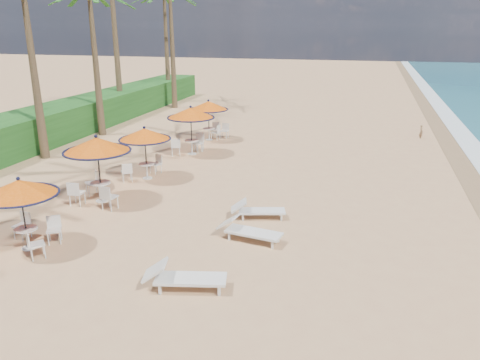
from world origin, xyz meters
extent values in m
plane|color=tan|center=(0.00, 0.00, 0.00)|extent=(160.00, 160.00, 0.00)
cube|color=olive|center=(8.40, 10.00, 0.00)|extent=(1.40, 140.00, 0.02)
cube|color=#194716|center=(-13.50, 11.00, 0.90)|extent=(3.00, 40.00, 1.80)
cylinder|color=black|center=(-5.47, -0.23, 1.06)|extent=(0.05, 0.05, 2.11)
cone|color=#D85B12|center=(-5.47, -0.23, 1.88)|extent=(2.11, 2.11, 0.46)
torus|color=black|center=(-5.47, -0.23, 1.67)|extent=(2.11, 2.11, 0.06)
sphere|color=black|center=(-5.47, -0.23, 2.15)|extent=(0.11, 0.11, 0.11)
cylinder|color=silver|center=(-5.47, -0.23, 0.62)|extent=(0.64, 0.64, 0.04)
cylinder|color=silver|center=(-5.47, -0.23, 0.32)|extent=(0.07, 0.07, 0.64)
cylinder|color=black|center=(-5.46, 3.77, 1.21)|extent=(0.05, 0.05, 2.42)
cone|color=#D85B12|center=(-5.46, 3.77, 2.16)|extent=(2.42, 2.42, 0.53)
torus|color=black|center=(-5.46, 3.77, 1.92)|extent=(2.42, 2.42, 0.07)
sphere|color=black|center=(-5.46, 3.77, 2.46)|extent=(0.13, 0.13, 0.13)
cylinder|color=silver|center=(-5.46, 3.77, 0.72)|extent=(0.74, 0.74, 0.04)
cylinder|color=silver|center=(-5.46, 3.77, 0.37)|extent=(0.08, 0.08, 0.74)
cylinder|color=black|center=(-5.05, 6.69, 1.08)|extent=(0.05, 0.05, 2.17)
cone|color=#D85B12|center=(-5.05, 6.69, 1.93)|extent=(2.17, 2.17, 0.47)
torus|color=black|center=(-5.05, 6.69, 1.72)|extent=(2.17, 2.17, 0.07)
sphere|color=black|center=(-5.05, 6.69, 2.21)|extent=(0.11, 0.11, 0.11)
cylinder|color=silver|center=(-5.05, 6.69, 0.64)|extent=(0.66, 0.66, 0.04)
cylinder|color=silver|center=(-5.05, 6.69, 0.33)|extent=(0.08, 0.08, 0.66)
cylinder|color=black|center=(-4.64, 10.91, 1.18)|extent=(0.05, 0.05, 2.36)
cone|color=#D85B12|center=(-4.64, 10.91, 2.10)|extent=(2.36, 2.36, 0.51)
torus|color=black|center=(-4.64, 10.91, 1.87)|extent=(2.36, 2.36, 0.07)
sphere|color=black|center=(-4.64, 10.91, 2.40)|extent=(0.12, 0.12, 0.12)
cylinder|color=silver|center=(-4.64, 10.91, 0.70)|extent=(0.72, 0.72, 0.04)
cylinder|color=silver|center=(-4.64, 10.91, 0.36)|extent=(0.08, 0.08, 0.72)
cylinder|color=black|center=(-4.80, 14.06, 1.10)|extent=(0.05, 0.05, 2.20)
cone|color=#D85B12|center=(-4.80, 14.06, 1.96)|extent=(2.20, 2.20, 0.48)
torus|color=black|center=(-4.80, 14.06, 1.74)|extent=(2.20, 2.20, 0.07)
sphere|color=black|center=(-4.80, 14.06, 2.24)|extent=(0.11, 0.11, 0.11)
cylinder|color=silver|center=(-4.80, 14.06, 0.65)|extent=(0.67, 0.67, 0.04)
cylinder|color=silver|center=(-4.80, 14.06, 0.33)|extent=(0.08, 0.08, 0.67)
cube|color=silver|center=(-0.08, -1.06, 0.29)|extent=(1.85, 1.02, 0.07)
cube|color=silver|center=(-0.94, -1.26, 0.51)|extent=(0.71, 0.75, 0.43)
cube|color=silver|center=(-0.08, -1.06, 0.12)|extent=(0.06, 0.06, 0.25)
cube|color=silver|center=(0.76, 1.98, 0.28)|extent=(1.78, 0.88, 0.07)
cube|color=silver|center=(-0.08, 2.11, 0.50)|extent=(0.66, 0.70, 0.42)
cube|color=silver|center=(0.76, 1.98, 0.12)|extent=(0.06, 0.06, 0.24)
cube|color=silver|center=(0.61, 3.78, 0.26)|extent=(1.65, 0.96, 0.06)
cube|color=silver|center=(-0.14, 3.57, 0.46)|extent=(0.65, 0.69, 0.39)
cube|color=silver|center=(0.61, 3.78, 0.11)|extent=(0.06, 0.06, 0.22)
cone|color=brown|center=(-11.37, 8.37, 4.28)|extent=(0.44, 0.44, 8.56)
cone|color=brown|center=(-11.40, 13.67, 3.99)|extent=(0.44, 0.44, 7.98)
cone|color=brown|center=(-13.18, 19.21, 6.06)|extent=(0.44, 0.44, 12.11)
cone|color=brown|center=(-10.96, 23.66, 4.58)|extent=(0.44, 0.44, 9.17)
cone|color=brown|center=(-12.78, 26.69, 4.33)|extent=(0.44, 0.44, 8.66)
imported|color=olive|center=(6.82, 17.58, 0.42)|extent=(0.27, 0.35, 0.84)
camera|label=1|loc=(3.77, -10.50, 6.21)|focal=35.00mm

